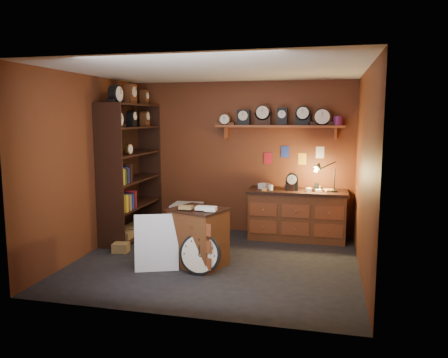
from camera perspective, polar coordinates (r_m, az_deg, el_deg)
floor at (r=6.44m, az=-1.05°, el=-10.70°), size 4.00×4.00×0.00m
room_shell at (r=6.20m, az=-0.44°, el=4.81°), size 4.02×3.62×2.71m
shelving_unit at (r=7.69m, az=-12.27°, el=1.77°), size 0.47×1.60×2.58m
workbench at (r=7.57m, az=9.51°, el=-4.24°), size 1.66×0.66×1.36m
low_cabinet at (r=6.16m, az=-3.35°, el=-7.30°), size 0.89×0.82×0.91m
big_round_clock at (r=5.89m, az=-3.15°, el=-9.74°), size 0.56×0.18×0.56m
white_panel at (r=6.19m, az=-8.73°, el=-11.61°), size 0.61×0.36×0.78m
mini_fridge at (r=7.90m, az=-4.86°, el=-5.17°), size 0.54×0.56×0.53m
floor_box_a at (r=7.02m, az=-13.32°, el=-8.71°), size 0.26×0.23×0.14m
floor_box_b at (r=6.80m, az=-7.65°, el=-9.16°), size 0.31×0.33×0.13m
floor_box_c at (r=7.02m, az=-3.05°, el=-8.24°), size 0.36×0.35×0.20m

